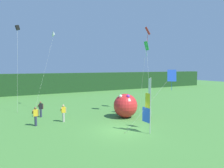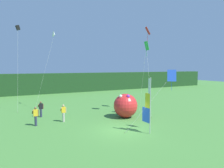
{
  "view_description": "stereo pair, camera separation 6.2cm",
  "coord_description": "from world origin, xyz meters",
  "px_view_note": "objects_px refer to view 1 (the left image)",
  "views": [
    {
      "loc": [
        -8.36,
        -14.12,
        5.14
      ],
      "look_at": [
        0.43,
        2.52,
        3.59
      ],
      "focal_mm": 32.92,
      "sensor_mm": 36.0,
      "label": 1
    },
    {
      "loc": [
        -8.31,
        -14.15,
        5.14
      ],
      "look_at": [
        0.43,
        2.52,
        3.59
      ],
      "focal_mm": 32.92,
      "sensor_mm": 36.0,
      "label": 2
    }
  ],
  "objects_px": {
    "person_mid_field": "(36,116)",
    "kite_black_box_1": "(17,28)",
    "person_far_left": "(41,109)",
    "kite_green_diamond_3": "(147,48)",
    "kite_red_diamond_4": "(147,36)",
    "person_near_banner": "(63,113)",
    "inflatable_balloon": "(125,106)",
    "person_far_right": "(121,105)",
    "kite_blue_diamond_2": "(170,78)",
    "kite_white_delta_0": "(54,35)",
    "banner_flag": "(148,106)"
  },
  "relations": [
    {
      "from": "person_mid_field",
      "to": "kite_black_box_1",
      "type": "xyz_separation_m",
      "value": [
        -0.65,
        8.77,
        8.87
      ]
    },
    {
      "from": "person_far_right",
      "to": "kite_black_box_1",
      "type": "height_order",
      "value": "kite_black_box_1"
    },
    {
      "from": "person_far_left",
      "to": "kite_green_diamond_3",
      "type": "distance_m",
      "value": 13.47
    },
    {
      "from": "person_near_banner",
      "to": "inflatable_balloon",
      "type": "bearing_deg",
      "value": -11.76
    },
    {
      "from": "person_near_banner",
      "to": "kite_red_diamond_4",
      "type": "relative_size",
      "value": 0.18
    },
    {
      "from": "kite_blue_diamond_2",
      "to": "kite_red_diamond_4",
      "type": "xyz_separation_m",
      "value": [
        2.04,
        5.67,
        4.11
      ]
    },
    {
      "from": "kite_green_diamond_3",
      "to": "banner_flag",
      "type": "bearing_deg",
      "value": -126.26
    },
    {
      "from": "banner_flag",
      "to": "person_far_right",
      "type": "distance_m",
      "value": 7.44
    },
    {
      "from": "banner_flag",
      "to": "kite_red_diamond_4",
      "type": "distance_m",
      "value": 8.91
    },
    {
      "from": "kite_blue_diamond_2",
      "to": "person_far_right",
      "type": "bearing_deg",
      "value": 89.29
    },
    {
      "from": "person_far_left",
      "to": "kite_red_diamond_4",
      "type": "xyz_separation_m",
      "value": [
        10.31,
        -4.08,
        7.54
      ]
    },
    {
      "from": "inflatable_balloon",
      "to": "person_mid_field",
      "type": "bearing_deg",
      "value": 172.9
    },
    {
      "from": "kite_black_box_1",
      "to": "person_mid_field",
      "type": "bearing_deg",
      "value": -85.79
    },
    {
      "from": "inflatable_balloon",
      "to": "kite_green_diamond_3",
      "type": "relative_size",
      "value": 0.3
    },
    {
      "from": "kite_blue_diamond_2",
      "to": "kite_red_diamond_4",
      "type": "bearing_deg",
      "value": 70.22
    },
    {
      "from": "person_far_right",
      "to": "kite_blue_diamond_2",
      "type": "bearing_deg",
      "value": -90.71
    },
    {
      "from": "person_mid_field",
      "to": "inflatable_balloon",
      "type": "bearing_deg",
      "value": -7.1
    },
    {
      "from": "banner_flag",
      "to": "person_far_right",
      "type": "bearing_deg",
      "value": 76.07
    },
    {
      "from": "person_near_banner",
      "to": "kite_white_delta_0",
      "type": "xyz_separation_m",
      "value": [
        0.86,
        7.27,
        8.26
      ]
    },
    {
      "from": "kite_green_diamond_3",
      "to": "kite_red_diamond_4",
      "type": "distance_m",
      "value": 2.42
    },
    {
      "from": "person_far_right",
      "to": "kite_green_diamond_3",
      "type": "distance_m",
      "value": 7.21
    },
    {
      "from": "person_mid_field",
      "to": "kite_white_delta_0",
      "type": "height_order",
      "value": "kite_white_delta_0"
    },
    {
      "from": "banner_flag",
      "to": "kite_green_diamond_3",
      "type": "xyz_separation_m",
      "value": [
        4.99,
        6.8,
        5.21
      ]
    },
    {
      "from": "person_far_left",
      "to": "kite_black_box_1",
      "type": "distance_m",
      "value": 10.66
    },
    {
      "from": "person_far_right",
      "to": "kite_black_box_1",
      "type": "bearing_deg",
      "value": 142.16
    },
    {
      "from": "person_far_right",
      "to": "kite_blue_diamond_2",
      "type": "xyz_separation_m",
      "value": [
        -0.1,
        -7.71,
        3.44
      ]
    },
    {
      "from": "person_far_right",
      "to": "kite_green_diamond_3",
      "type": "height_order",
      "value": "kite_green_diamond_3"
    },
    {
      "from": "person_far_left",
      "to": "kite_green_diamond_3",
      "type": "bearing_deg",
      "value": -11.51
    },
    {
      "from": "person_near_banner",
      "to": "kite_blue_diamond_2",
      "type": "bearing_deg",
      "value": -45.65
    },
    {
      "from": "person_mid_field",
      "to": "kite_black_box_1",
      "type": "relative_size",
      "value": 0.17
    },
    {
      "from": "kite_blue_diamond_2",
      "to": "person_far_left",
      "type": "bearing_deg",
      "value": 130.33
    },
    {
      "from": "kite_blue_diamond_2",
      "to": "kite_green_diamond_3",
      "type": "xyz_separation_m",
      "value": [
        3.32,
        7.39,
        3.0
      ]
    },
    {
      "from": "person_mid_field",
      "to": "person_far_left",
      "type": "relative_size",
      "value": 1.03
    },
    {
      "from": "person_far_right",
      "to": "inflatable_balloon",
      "type": "xyz_separation_m",
      "value": [
        -0.74,
        -2.13,
        0.37
      ]
    },
    {
      "from": "person_mid_field",
      "to": "kite_red_diamond_4",
      "type": "height_order",
      "value": "kite_red_diamond_4"
    },
    {
      "from": "kite_white_delta_0",
      "to": "kite_blue_diamond_2",
      "type": "height_order",
      "value": "kite_white_delta_0"
    },
    {
      "from": "kite_red_diamond_4",
      "to": "inflatable_balloon",
      "type": "bearing_deg",
      "value": -178.25
    },
    {
      "from": "inflatable_balloon",
      "to": "person_far_right",
      "type": "bearing_deg",
      "value": 70.89
    },
    {
      "from": "kite_black_box_1",
      "to": "kite_blue_diamond_2",
      "type": "height_order",
      "value": "kite_black_box_1"
    },
    {
      "from": "banner_flag",
      "to": "kite_white_delta_0",
      "type": "relative_size",
      "value": 0.46
    },
    {
      "from": "banner_flag",
      "to": "person_near_banner",
      "type": "xyz_separation_m",
      "value": [
        -5.02,
        6.26,
        -1.22
      ]
    },
    {
      "from": "kite_black_box_1",
      "to": "kite_green_diamond_3",
      "type": "relative_size",
      "value": 1.25
    },
    {
      "from": "person_far_left",
      "to": "person_far_right",
      "type": "height_order",
      "value": "person_far_left"
    },
    {
      "from": "person_far_right",
      "to": "kite_white_delta_0",
      "type": "height_order",
      "value": "kite_white_delta_0"
    },
    {
      "from": "person_far_left",
      "to": "person_mid_field",
      "type": "bearing_deg",
      "value": -106.31
    },
    {
      "from": "person_far_left",
      "to": "inflatable_balloon",
      "type": "bearing_deg",
      "value": -28.61
    },
    {
      "from": "person_far_right",
      "to": "kite_black_box_1",
      "type": "relative_size",
      "value": 0.16
    },
    {
      "from": "person_far_left",
      "to": "kite_white_delta_0",
      "type": "xyz_separation_m",
      "value": [
        2.44,
        4.36,
        8.26
      ]
    },
    {
      "from": "kite_blue_diamond_2",
      "to": "banner_flag",
      "type": "bearing_deg",
      "value": 160.6
    },
    {
      "from": "person_near_banner",
      "to": "inflatable_balloon",
      "type": "relative_size",
      "value": 0.67
    }
  ]
}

